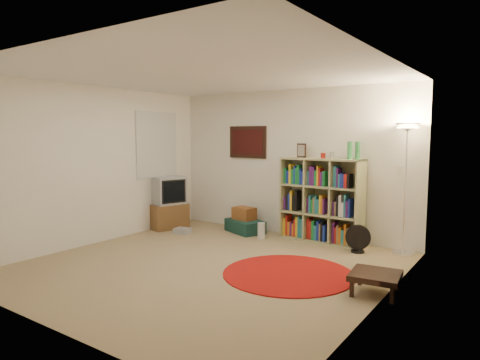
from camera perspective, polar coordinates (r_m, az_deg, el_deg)
The scene contains 11 objects.
room at distance 5.64m, azimuth -4.47°, elevation 1.23°, with size 4.54×4.54×2.54m.
bookshelf at distance 7.05m, azimuth 10.65°, elevation -2.83°, with size 1.38×0.48×1.63m.
floor_lamp at distance 6.53m, azimuth 21.38°, elevation 4.28°, with size 0.46×0.46×1.90m.
floor_fan at distance 6.58m, azimuth 15.45°, elevation -7.56°, with size 0.37×0.25×0.42m.
tv_stand at distance 8.05m, azimuth -9.57°, elevation -3.10°, with size 0.64×0.77×0.96m.
dvd_box at distance 7.67m, azimuth -7.67°, elevation -6.72°, with size 0.31×0.27×0.09m.
suitcase at distance 7.67m, azimuth 0.68°, elevation -6.17°, with size 0.80×0.67×0.22m.
wicker_basket at distance 7.67m, azimuth 0.56°, elevation -4.48°, with size 0.43×0.35×0.22m.
paper_towel at distance 7.22m, azimuth 2.87°, elevation -6.77°, with size 0.16×0.16×0.27m.
red_rug at distance 5.49m, azimuth 6.45°, elevation -12.30°, with size 1.64×1.64×0.01m.
side_table at distance 4.99m, azimuth 17.62°, elevation -12.13°, with size 0.57×0.57×0.24m.
Camera 1 is at (3.48, -4.31, 1.73)m, focal length 32.00 mm.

